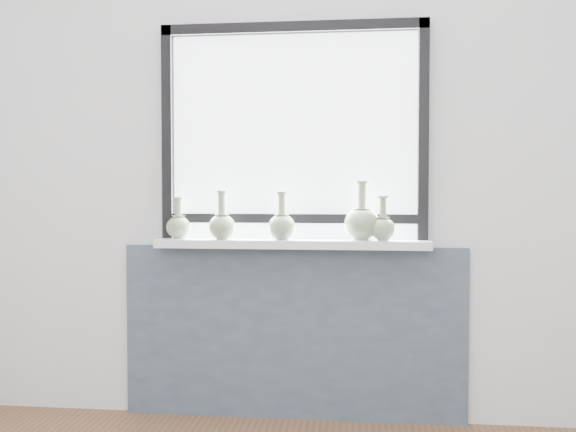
# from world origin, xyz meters

# --- Properties ---
(back_wall) EXTENTS (3.60, 0.02, 2.60)m
(back_wall) POSITION_xyz_m (0.00, 1.81, 1.30)
(back_wall) COLOR silver
(back_wall) RESTS_ON ground
(apron_panel) EXTENTS (1.70, 0.03, 0.86)m
(apron_panel) POSITION_xyz_m (0.00, 1.78, 0.43)
(apron_panel) COLOR #455763
(apron_panel) RESTS_ON ground
(windowsill) EXTENTS (1.32, 0.18, 0.04)m
(windowsill) POSITION_xyz_m (0.00, 1.71, 0.88)
(windowsill) COLOR white
(windowsill) RESTS_ON apron_panel
(window) EXTENTS (1.30, 0.06, 1.05)m
(window) POSITION_xyz_m (0.00, 1.77, 1.44)
(window) COLOR black
(window) RESTS_ON windowsill
(vase_a) EXTENTS (0.12, 0.12, 0.21)m
(vase_a) POSITION_xyz_m (-0.56, 1.71, 0.97)
(vase_a) COLOR gray
(vase_a) RESTS_ON windowsill
(vase_b) EXTENTS (0.13, 0.13, 0.24)m
(vase_b) POSITION_xyz_m (-0.34, 1.68, 0.97)
(vase_b) COLOR gray
(vase_b) RESTS_ON windowsill
(vase_c) EXTENTS (0.13, 0.13, 0.23)m
(vase_c) POSITION_xyz_m (-0.05, 1.69, 0.97)
(vase_c) COLOR gray
(vase_c) RESTS_ON windowsill
(vase_d) EXTENTS (0.17, 0.17, 0.28)m
(vase_d) POSITION_xyz_m (0.34, 1.72, 0.99)
(vase_d) COLOR gray
(vase_d) RESTS_ON windowsill
(vase_e) EXTENTS (0.12, 0.12, 0.21)m
(vase_e) POSITION_xyz_m (0.44, 1.69, 0.97)
(vase_e) COLOR gray
(vase_e) RESTS_ON windowsill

